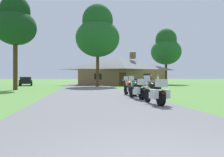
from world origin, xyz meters
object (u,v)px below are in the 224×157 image
object	(u,v)px
motorcycle_orange_farthest_in_row	(132,87)
bystander_white_shirt_beside_signpost	(158,80)
bystander_red_shirt_near_lodge	(151,80)
tree_right_of_lodge	(166,48)
tree_left_near	(15,23)
tree_by_lodge_front	(98,33)
motorcycle_black_nearest_to_camera	(156,92)
motorcycle_green_second_in_row	(138,89)
parked_black_suv_far_left	(26,81)

from	to	relation	value
motorcycle_orange_farthest_in_row	bystander_white_shirt_beside_signpost	distance (m)	14.99
bystander_red_shirt_near_lodge	tree_right_of_lodge	bearing A→B (deg)	-13.38
tree_left_near	tree_by_lodge_front	bearing A→B (deg)	37.27
motorcycle_black_nearest_to_camera	motorcycle_green_second_in_row	distance (m)	2.64
bystander_white_shirt_beside_signpost	tree_left_near	distance (m)	18.24
tree_right_of_lodge	parked_black_suv_far_left	xyz separation A→B (m)	(-25.07, -3.54, -6.19)
motorcycle_black_nearest_to_camera	motorcycle_orange_farthest_in_row	size ratio (longest dim) A/B	1.01
motorcycle_green_second_in_row	motorcycle_black_nearest_to_camera	bearing A→B (deg)	-96.70
bystander_red_shirt_near_lodge	tree_right_of_lodge	distance (m)	13.30
motorcycle_green_second_in_row	motorcycle_orange_farthest_in_row	world-z (taller)	same
motorcycle_black_nearest_to_camera	bystander_red_shirt_near_lodge	bearing A→B (deg)	66.97
motorcycle_black_nearest_to_camera	motorcycle_orange_farthest_in_row	distance (m)	4.93
motorcycle_black_nearest_to_camera	bystander_red_shirt_near_lodge	xyz separation A→B (m)	(6.74, 20.80, 0.34)
motorcycle_orange_farthest_in_row	tree_right_of_lodge	xyz separation A→B (m)	(12.98, 25.91, 6.35)
motorcycle_green_second_in_row	bystander_red_shirt_near_lodge	world-z (taller)	bystander_red_shirt_near_lodge
bystander_red_shirt_near_lodge	parked_black_suv_far_left	xyz separation A→B (m)	(-18.75, 6.50, -0.17)
motorcycle_black_nearest_to_camera	tree_right_of_lodge	bearing A→B (deg)	61.98
motorcycle_black_nearest_to_camera	tree_left_near	distance (m)	18.60
tree_left_near	parked_black_suv_far_left	distance (m)	14.43
tree_right_of_lodge	tree_by_lodge_front	bearing A→B (deg)	-145.63
motorcycle_green_second_in_row	tree_left_near	world-z (taller)	tree_left_near
motorcycle_orange_farthest_in_row	tree_right_of_lodge	size ratio (longest dim) A/B	0.19
motorcycle_orange_farthest_in_row	tree_by_lodge_front	bearing A→B (deg)	82.94
motorcycle_orange_farthest_in_row	tree_by_lodge_front	size ratio (longest dim) A/B	0.18
tree_right_of_lodge	motorcycle_orange_farthest_in_row	bearing A→B (deg)	-116.61
motorcycle_green_second_in_row	parked_black_suv_far_left	size ratio (longest dim) A/B	0.43
motorcycle_black_nearest_to_camera	motorcycle_green_second_in_row	xyz separation A→B (m)	(-0.09, 2.64, 0.00)
motorcycle_black_nearest_to_camera	parked_black_suv_far_left	size ratio (longest dim) A/B	0.43
tree_by_lodge_front	parked_black_suv_far_left	size ratio (longest dim) A/B	2.38
motorcycle_orange_farthest_in_row	bystander_red_shirt_near_lodge	bearing A→B (deg)	56.63
tree_right_of_lodge	parked_black_suv_far_left	size ratio (longest dim) A/B	2.21
bystander_white_shirt_beside_signpost	parked_black_suv_far_left	bearing A→B (deg)	-100.61
motorcycle_green_second_in_row	tree_right_of_lodge	world-z (taller)	tree_right_of_lodge
motorcycle_orange_farthest_in_row	tree_by_lodge_front	distance (m)	17.78
tree_by_lodge_front	parked_black_suv_far_left	world-z (taller)	tree_by_lodge_front
bystander_white_shirt_beside_signpost	parked_black_suv_far_left	size ratio (longest dim) A/B	0.35
motorcycle_green_second_in_row	bystander_white_shirt_beside_signpost	xyz separation A→B (m)	(6.92, 15.67, 0.34)
motorcycle_black_nearest_to_camera	motorcycle_orange_farthest_in_row	bearing A→B (deg)	83.94
motorcycle_black_nearest_to_camera	motorcycle_green_second_in_row	world-z (taller)	same
bystander_red_shirt_near_lodge	tree_left_near	bearing A→B (deg)	129.81
motorcycle_green_second_in_row	tree_left_near	xyz separation A→B (m)	(-9.87, 11.75, 6.30)
motorcycle_black_nearest_to_camera	tree_right_of_lodge	xyz separation A→B (m)	(13.06, 30.83, 6.35)
motorcycle_green_second_in_row	tree_right_of_lodge	distance (m)	31.75
tree_left_near	bystander_red_shirt_near_lodge	bearing A→B (deg)	20.99
motorcycle_black_nearest_to_camera	parked_black_suv_far_left	bearing A→B (deg)	108.68
tree_right_of_lodge	motorcycle_green_second_in_row	bearing A→B (deg)	-115.01
motorcycle_green_second_in_row	bystander_white_shirt_beside_signpost	bearing A→B (deg)	57.50
parked_black_suv_far_left	motorcycle_black_nearest_to_camera	bearing A→B (deg)	-77.23
bystander_white_shirt_beside_signpost	tree_right_of_lodge	xyz separation A→B (m)	(6.24, 12.52, 6.01)
motorcycle_black_nearest_to_camera	tree_left_near	xyz separation A→B (m)	(-9.96, 14.39, 6.30)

